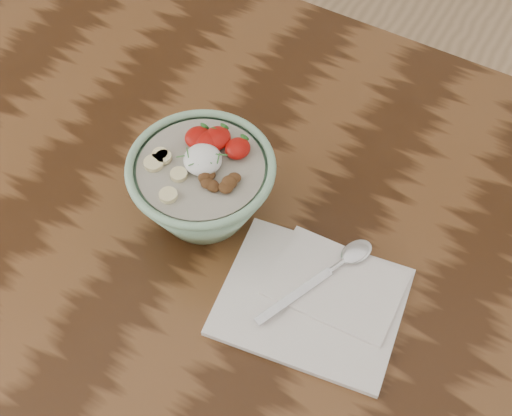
# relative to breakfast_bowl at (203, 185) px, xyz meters

# --- Properties ---
(table) EXTENTS (1.60, 0.90, 0.75)m
(table) POSITION_rel_breakfast_bowl_xyz_m (0.18, 0.05, -0.16)
(table) COLOR #331B0C
(table) RESTS_ON ground
(breakfast_bowl) EXTENTS (0.21, 0.21, 0.14)m
(breakfast_bowl) POSITION_rel_breakfast_bowl_xyz_m (0.00, 0.00, 0.00)
(breakfast_bowl) COLOR #86B48F
(breakfast_bowl) RESTS_ON table
(napkin) EXTENTS (0.27, 0.23, 0.01)m
(napkin) POSITION_rel_breakfast_bowl_xyz_m (0.21, -0.05, -0.06)
(napkin) COLOR white
(napkin) RESTS_ON table
(spoon) EXTENTS (0.10, 0.20, 0.01)m
(spoon) POSITION_rel_breakfast_bowl_xyz_m (0.22, 0.01, -0.05)
(spoon) COLOR silver
(spoon) RESTS_ON napkin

